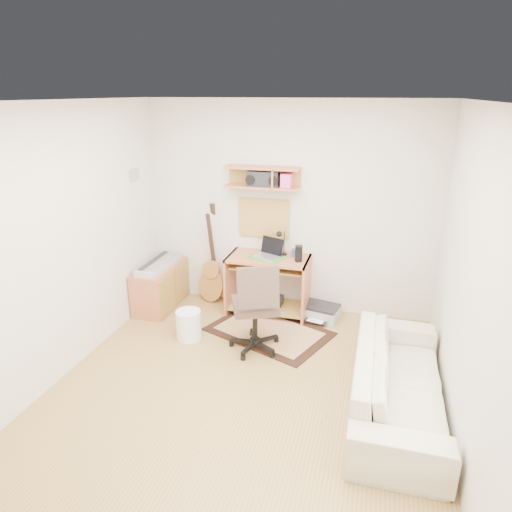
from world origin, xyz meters
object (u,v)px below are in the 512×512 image
(desk, at_px, (268,285))
(cabinet, at_px, (161,286))
(sofa, at_px, (400,371))
(task_chair, at_px, (255,305))
(printer, at_px, (321,312))

(desk, xyz_separation_m, cabinet, (-1.40, -0.18, -0.10))
(cabinet, relative_size, sofa, 0.46)
(desk, xyz_separation_m, task_chair, (0.08, -0.89, 0.15))
(desk, distance_m, task_chair, 0.91)
(desk, relative_size, cabinet, 1.11)
(task_chair, height_order, printer, task_chair)
(printer, bearing_deg, sofa, -48.90)
(cabinet, bearing_deg, sofa, -24.70)
(desk, relative_size, task_chair, 0.96)
(cabinet, xyz_separation_m, printer, (2.08, 0.20, -0.19))
(desk, relative_size, printer, 2.34)
(task_chair, bearing_deg, sofa, -46.79)
(task_chair, relative_size, printer, 2.45)
(cabinet, relative_size, printer, 2.11)
(desk, bearing_deg, sofa, -44.61)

